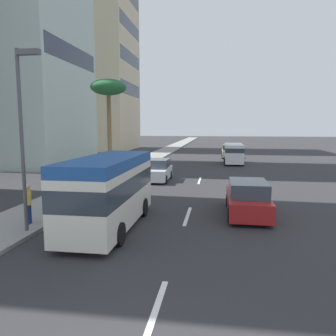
{
  "coord_description": "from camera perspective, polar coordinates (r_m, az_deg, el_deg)",
  "views": [
    {
      "loc": [
        -3.76,
        -1.35,
        4.24
      ],
      "look_at": [
        17.99,
        1.95,
        1.4
      ],
      "focal_mm": 35.15,
      "sensor_mm": 36.0,
      "label": 1
    }
  ],
  "objects": [
    {
      "name": "ground_plane",
      "position": [
        35.54,
        6.38,
        0.46
      ],
      "size": [
        198.0,
        198.0,
        0.0
      ],
      "primitive_type": "plane",
      "color": "#2D2D30"
    },
    {
      "name": "sidewalk_right",
      "position": [
        36.53,
        -5.0,
        0.78
      ],
      "size": [
        162.0,
        3.16,
        0.15
      ],
      "primitive_type": "cube",
      "color": "gray",
      "rests_on": "ground_plane"
    },
    {
      "name": "lane_stripe_near",
      "position": [
        8.13,
        -2.42,
        -24.06
      ],
      "size": [
        3.2,
        0.16,
        0.01
      ],
      "primitive_type": "cube",
      "color": "silver",
      "rests_on": "ground_plane"
    },
    {
      "name": "lane_stripe_mid",
      "position": [
        15.72,
        3.41,
        -8.29
      ],
      "size": [
        3.2,
        0.16,
        0.01
      ],
      "primitive_type": "cube",
      "color": "silver",
      "rests_on": "ground_plane"
    },
    {
      "name": "lane_stripe_far",
      "position": [
        25.7,
        5.49,
        -2.16
      ],
      "size": [
        3.2,
        0.16,
        0.01
      ],
      "primitive_type": "cube",
      "color": "silver",
      "rests_on": "ground_plane"
    },
    {
      "name": "minibus_lead",
      "position": [
        13.83,
        -10.18,
        -3.64
      ],
      "size": [
        6.77,
        2.27,
        2.97
      ],
      "rotation": [
        0.0,
        0.0,
        3.14
      ],
      "color": "silver",
      "rests_on": "ground_plane"
    },
    {
      "name": "car_second",
      "position": [
        16.2,
        13.64,
        -5.18
      ],
      "size": [
        4.66,
        1.94,
        1.66
      ],
      "color": "#A51E1E",
      "rests_on": "ground_plane"
    },
    {
      "name": "car_third",
      "position": [
        25.47,
        -1.82,
        -0.46
      ],
      "size": [
        4.06,
        1.86,
        1.66
      ],
      "rotation": [
        0.0,
        0.0,
        3.14
      ],
      "color": "silver",
      "rests_on": "ground_plane"
    },
    {
      "name": "car_fourth",
      "position": [
        44.52,
        10.52,
        2.81
      ],
      "size": [
        4.71,
        1.85,
        1.73
      ],
      "color": "beige",
      "rests_on": "ground_plane"
    },
    {
      "name": "van_fifth",
      "position": [
        37.33,
        11.32,
        2.65
      ],
      "size": [
        5.15,
        2.09,
        2.21
      ],
      "color": "white",
      "rests_on": "ground_plane"
    },
    {
      "name": "pedestrian_near_lamp",
      "position": [
        14.93,
        -23.09,
        -5.44
      ],
      "size": [
        0.38,
        0.32,
        1.7
      ],
      "rotation": [
        0.0,
        0.0,
        3.51
      ],
      "color": "navy",
      "rests_on": "sidewalk_right"
    },
    {
      "name": "pedestrian_mid_block",
      "position": [
        30.6,
        -8.55,
        1.33
      ],
      "size": [
        0.38,
        0.38,
        1.67
      ],
      "rotation": [
        0.0,
        0.0,
        2.36
      ],
      "color": "gold",
      "rests_on": "sidewalk_right"
    },
    {
      "name": "palm_tree",
      "position": [
        29.43,
        -10.28,
        13.14
      ],
      "size": [
        3.06,
        3.06,
        8.06
      ],
      "color": "brown",
      "rests_on": "sidewalk_right"
    },
    {
      "name": "street_lamp",
      "position": [
        13.65,
        -23.78,
        7.44
      ],
      "size": [
        0.24,
        0.97,
        6.92
      ],
      "color": "#4C4C51",
      "rests_on": "sidewalk_right"
    },
    {
      "name": "office_tower_far",
      "position": [
        63.09,
        -11.56,
        23.49
      ],
      "size": [
        13.44,
        10.37,
        43.84
      ],
      "color": "beige",
      "rests_on": "ground_plane"
    }
  ]
}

